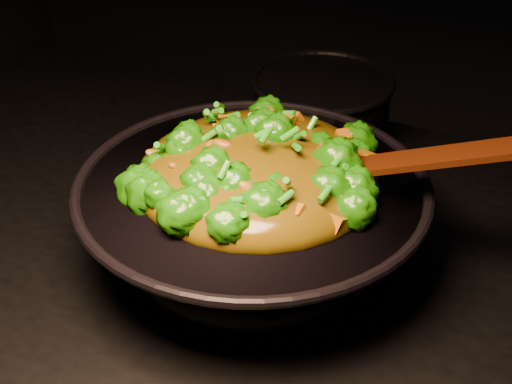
% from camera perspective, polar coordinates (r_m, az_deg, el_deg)
% --- Properties ---
extents(wok, '(0.55, 0.55, 0.12)m').
position_cam_1_polar(wok, '(0.97, -0.27, -2.43)').
color(wok, black).
rests_on(wok, stovetop).
extents(stir_fry, '(0.32, 0.32, 0.10)m').
position_cam_1_polar(stir_fry, '(0.92, 0.16, 3.53)').
color(stir_fry, '#1F7508').
rests_on(stir_fry, wok).
extents(spatula, '(0.27, 0.05, 0.11)m').
position_cam_1_polar(spatula, '(0.90, 9.83, 2.11)').
color(spatula, '#321707').
rests_on(spatula, wok).
extents(back_pot, '(0.27, 0.27, 0.12)m').
position_cam_1_polar(back_pot, '(1.22, 4.76, 5.77)').
color(back_pot, black).
rests_on(back_pot, stovetop).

